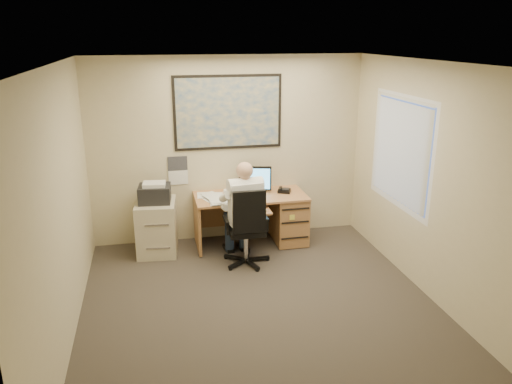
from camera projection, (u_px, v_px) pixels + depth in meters
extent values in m
cube|color=#38322B|center=(262.00, 310.00, 5.62)|extent=(4.00, 4.50, 0.00)
cube|color=white|center=(263.00, 64.00, 4.80)|extent=(4.00, 4.50, 0.00)
cube|color=beige|center=(228.00, 150.00, 7.30)|extent=(4.00, 0.00, 2.70)
cube|color=beige|center=(343.00, 307.00, 3.11)|extent=(4.00, 0.00, 2.70)
cube|color=beige|center=(60.00, 210.00, 4.80)|extent=(0.00, 4.50, 2.70)
cube|color=beige|center=(435.00, 185.00, 5.61)|extent=(0.00, 4.50, 2.70)
cube|color=tan|center=(251.00, 196.00, 7.19)|extent=(1.60, 0.75, 0.03)
cube|color=#B27C49|center=(288.00, 218.00, 7.42)|extent=(0.45, 0.70, 0.70)
cube|color=#B27C49|center=(197.00, 225.00, 7.15)|extent=(0.04, 0.70, 0.70)
cube|color=#B27C49|center=(246.00, 207.00, 7.60)|extent=(1.55, 0.03, 0.55)
cylinder|color=black|center=(255.00, 191.00, 7.34)|extent=(0.19, 0.19, 0.02)
cube|color=black|center=(255.00, 178.00, 7.26)|extent=(0.47, 0.15, 0.36)
cube|color=#57B3EE|center=(256.00, 179.00, 7.24)|extent=(0.41, 0.11, 0.31)
cube|color=tan|center=(251.00, 212.00, 6.78)|extent=(0.55, 0.30, 0.02)
cube|color=beige|center=(251.00, 210.00, 6.77)|extent=(0.43, 0.14, 0.02)
cube|color=black|center=(284.00, 191.00, 7.32)|extent=(0.23, 0.22, 0.04)
cylinder|color=silver|center=(237.00, 194.00, 6.98)|extent=(0.07, 0.07, 0.16)
cylinder|color=white|center=(226.00, 193.00, 7.12)|extent=(0.08, 0.08, 0.10)
cube|color=white|center=(220.00, 196.00, 7.09)|extent=(0.60, 0.56, 0.03)
cube|color=#1E4C93|center=(228.00, 112.00, 7.12)|extent=(1.56, 0.03, 1.06)
cube|color=white|center=(178.00, 171.00, 7.22)|extent=(0.28, 0.01, 0.42)
cube|color=beige|center=(157.00, 227.00, 7.02)|extent=(0.60, 0.69, 0.75)
cube|color=black|center=(155.00, 194.00, 6.87)|extent=(0.46, 0.42, 0.24)
cube|color=white|center=(154.00, 184.00, 6.80)|extent=(0.32, 0.26, 0.05)
cylinder|color=silver|center=(246.00, 245.00, 6.72)|extent=(0.06, 0.06, 0.41)
cube|color=black|center=(246.00, 230.00, 6.65)|extent=(0.47, 0.47, 0.07)
cube|color=black|center=(249.00, 212.00, 6.33)|extent=(0.43, 0.07, 0.56)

